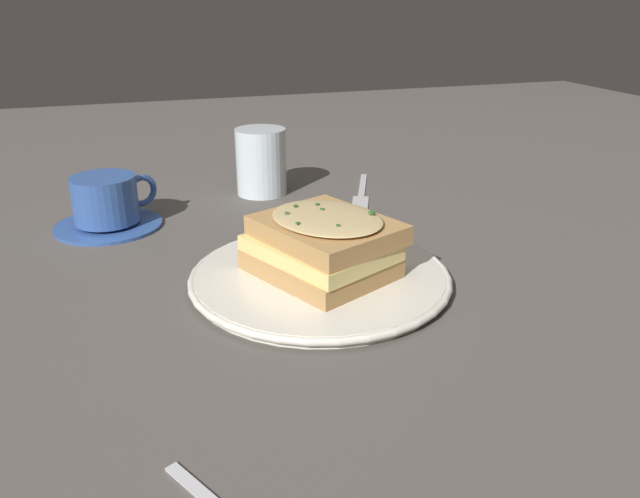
# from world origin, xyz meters

# --- Properties ---
(ground_plane) EXTENTS (2.40, 2.40, 0.00)m
(ground_plane) POSITION_xyz_m (0.00, 0.00, 0.00)
(ground_plane) COLOR #514C47
(dinner_plate) EXTENTS (0.26, 0.26, 0.01)m
(dinner_plate) POSITION_xyz_m (0.02, 0.01, 0.01)
(dinner_plate) COLOR silver
(dinner_plate) RESTS_ON ground_plane
(sandwich) EXTENTS (0.16, 0.15, 0.06)m
(sandwich) POSITION_xyz_m (0.02, 0.00, 0.04)
(sandwich) COLOR #B2844C
(sandwich) RESTS_ON dinner_plate
(teacup_with_saucer) EXTENTS (0.13, 0.13, 0.06)m
(teacup_with_saucer) POSITION_xyz_m (0.26, 0.21, 0.03)
(teacup_with_saucer) COLOR #33569E
(teacup_with_saucer) RESTS_ON ground_plane
(water_glass) EXTENTS (0.07, 0.07, 0.09)m
(water_glass) POSITION_xyz_m (0.33, -0.01, 0.05)
(water_glass) COLOR silver
(water_glass) RESTS_ON ground_plane
(fork) EXTENTS (0.17, 0.09, 0.00)m
(fork) POSITION_xyz_m (0.27, -0.13, 0.00)
(fork) COLOR silver
(fork) RESTS_ON ground_plane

